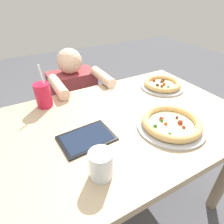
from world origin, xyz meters
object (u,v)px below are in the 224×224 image
at_px(pizza_near, 171,123).
at_px(diner_seated, 76,109).
at_px(tablet, 87,138).
at_px(pizza_far, 162,85).
at_px(drink_cup_colored, 43,95).
at_px(water_cup_clear, 101,164).

distance_m(pizza_near, diner_seated, 0.95).
height_order(pizza_near, diner_seated, diner_seated).
relative_size(pizza_near, tablet, 1.32).
xyz_separation_m(pizza_far, diner_seated, (-0.47, 0.50, -0.33)).
xyz_separation_m(pizza_near, tablet, (-0.39, 0.12, -0.02)).
bearing_deg(tablet, diner_seated, 76.16).
bearing_deg(drink_cup_colored, tablet, -75.48).
relative_size(tablet, diner_seated, 0.26).
bearing_deg(tablet, pizza_near, -17.12).
bearing_deg(drink_cup_colored, diner_seated, 52.11).
height_order(drink_cup_colored, diner_seated, drink_cup_colored).
bearing_deg(tablet, drink_cup_colored, 104.52).
relative_size(drink_cup_colored, tablet, 0.98).
bearing_deg(pizza_near, diner_seated, 103.77).
bearing_deg(tablet, water_cup_clear, -98.02).
distance_m(water_cup_clear, tablet, 0.22).
height_order(tablet, diner_seated, diner_seated).
distance_m(pizza_far, drink_cup_colored, 0.77).
distance_m(pizza_far, water_cup_clear, 0.81).
relative_size(pizza_near, drink_cup_colored, 1.35).
height_order(pizza_far, tablet, pizza_far).
distance_m(drink_cup_colored, diner_seated, 0.59).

